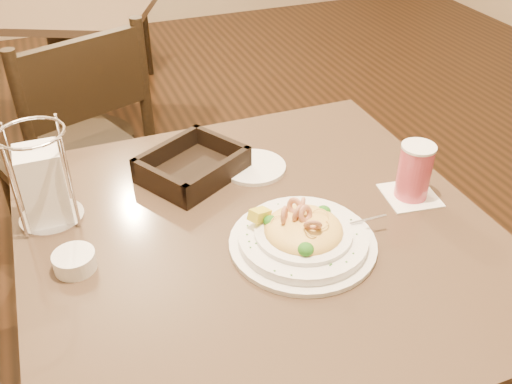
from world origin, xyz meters
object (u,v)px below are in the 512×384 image
object	(u,v)px
background_table	(62,46)
drink_glass	(414,172)
dining_chair_near	(81,156)
side_plate	(253,167)
butter_ramekin	(75,261)
pasta_bowl	(303,235)
napkin_caddy	(43,183)
main_table	(259,314)
bread_basket	(193,167)

from	to	relation	value
background_table	drink_glass	size ratio (longest dim) A/B	9.73
background_table	drink_glass	xyz separation A→B (m)	(0.58, -1.83, 0.29)
dining_chair_near	side_plate	xyz separation A→B (m)	(0.35, -0.62, 0.25)
side_plate	butter_ramekin	bearing A→B (deg)	-155.02
drink_glass	side_plate	xyz separation A→B (m)	(-0.27, 0.22, -0.06)
pasta_bowl	napkin_caddy	distance (m)	0.51
pasta_bowl	dining_chair_near	bearing A→B (deg)	110.66
main_table	napkin_caddy	bearing A→B (deg)	153.17
pasta_bowl	side_plate	size ratio (longest dim) A/B	2.10
dining_chair_near	napkin_caddy	world-z (taller)	napkin_caddy
dining_chair_near	side_plate	size ratio (longest dim) A/B	6.34
dining_chair_near	drink_glass	xyz separation A→B (m)	(0.62, -0.84, 0.30)
butter_ramekin	background_table	bearing A→B (deg)	86.62
napkin_caddy	side_plate	distance (m)	0.45
napkin_caddy	side_plate	xyz separation A→B (m)	(0.44, 0.03, -0.08)
pasta_bowl	bread_basket	world-z (taller)	pasta_bowl
background_table	bread_basket	bearing A→B (deg)	-83.76
napkin_caddy	pasta_bowl	bearing A→B (deg)	-30.78
pasta_bowl	bread_basket	size ratio (longest dim) A/B	1.17
drink_glass	napkin_caddy	bearing A→B (deg)	164.83
bread_basket	butter_ramekin	bearing A→B (deg)	-142.21
butter_ramekin	bread_basket	bearing A→B (deg)	37.79
background_table	bread_basket	world-z (taller)	bread_basket
drink_glass	butter_ramekin	distance (m)	0.69
drink_glass	napkin_caddy	world-z (taller)	napkin_caddy
main_table	napkin_caddy	distance (m)	0.53
bread_basket	main_table	bearing A→B (deg)	-74.35
main_table	butter_ramekin	size ratio (longest dim) A/B	11.90
side_plate	pasta_bowl	bearing A→B (deg)	-91.99
napkin_caddy	drink_glass	bearing A→B (deg)	-15.17
background_table	pasta_bowl	bearing A→B (deg)	-81.01
butter_ramekin	drink_glass	bearing A→B (deg)	-2.11
main_table	drink_glass	world-z (taller)	drink_glass
pasta_bowl	butter_ramekin	bearing A→B (deg)	167.55
background_table	bread_basket	xyz separation A→B (m)	(0.17, -1.58, 0.25)
dining_chair_near	napkin_caddy	bearing A→B (deg)	60.94
drink_glass	background_table	bearing A→B (deg)	107.62
pasta_bowl	drink_glass	world-z (taller)	drink_glass
background_table	dining_chair_near	distance (m)	0.99
background_table	pasta_bowl	world-z (taller)	pasta_bowl
pasta_bowl	butter_ramekin	world-z (taller)	pasta_bowl
dining_chair_near	napkin_caddy	xyz separation A→B (m)	(-0.09, -0.64, 0.33)
background_table	napkin_caddy	xyz separation A→B (m)	(-0.13, -1.63, 0.32)
side_plate	butter_ramekin	world-z (taller)	butter_ramekin
napkin_caddy	main_table	bearing A→B (deg)	-26.83
drink_glass	side_plate	distance (m)	0.35
main_table	dining_chair_near	distance (m)	0.88
drink_glass	dining_chair_near	bearing A→B (deg)	126.58
background_table	side_plate	bearing A→B (deg)	-79.13
pasta_bowl	butter_ramekin	size ratio (longest dim) A/B	4.08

